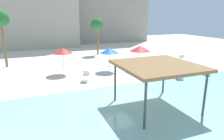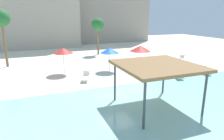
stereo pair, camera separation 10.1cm
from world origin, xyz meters
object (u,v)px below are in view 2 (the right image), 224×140
object	(u,v)px
lounge_chair_1	(86,76)
palm_tree_2	(98,25)
beach_umbrella_red_2	(140,48)
lounge_chair_0	(177,74)
shade_pavilion	(157,67)
lounge_chair_3	(183,59)
beach_umbrella_red_1	(63,51)
beach_umbrella_blue_4	(110,50)
palm_tree_0	(1,19)
lounge_chair_2	(205,71)

from	to	relation	value
lounge_chair_1	palm_tree_2	xyz separation A→B (m)	(4.98, 11.86, 4.06)
beach_umbrella_red_2	lounge_chair_0	size ratio (longest dim) A/B	1.34
shade_pavilion	beach_umbrella_red_2	distance (m)	9.62
lounge_chair_0	lounge_chair_3	bearing A→B (deg)	155.19
lounge_chair_1	palm_tree_2	world-z (taller)	palm_tree_2
beach_umbrella_red_1	beach_umbrella_red_2	size ratio (longest dim) A/B	1.00
lounge_chair_3	shade_pavilion	bearing A→B (deg)	-13.31
beach_umbrella_blue_4	palm_tree_0	bearing A→B (deg)	149.67
beach_umbrella_red_1	lounge_chair_0	world-z (taller)	beach_umbrella_red_1
beach_umbrella_red_1	beach_umbrella_blue_4	bearing A→B (deg)	-8.78
lounge_chair_2	lounge_chair_0	bearing A→B (deg)	-63.63
beach_umbrella_blue_4	lounge_chair_0	xyz separation A→B (m)	(5.17, -4.64, -1.90)
beach_umbrella_red_1	palm_tree_2	size ratio (longest dim) A/B	0.49
shade_pavilion	lounge_chair_3	distance (m)	15.47
beach_umbrella_red_1	lounge_chair_0	xyz separation A→B (m)	(9.88, -5.37, -2.05)
lounge_chair_2	shade_pavilion	bearing A→B (deg)	-36.93
shade_pavilion	palm_tree_0	size ratio (longest dim) A/B	0.72
lounge_chair_1	palm_tree_2	size ratio (longest dim) A/B	0.36
lounge_chair_3	beach_umbrella_blue_4	bearing A→B (deg)	-51.21
shade_pavilion	beach_umbrella_red_1	world-z (taller)	shade_pavilion
beach_umbrella_blue_4	beach_umbrella_red_1	bearing A→B (deg)	171.22
beach_umbrella_blue_4	palm_tree_2	distance (m)	10.15
beach_umbrella_red_2	beach_umbrella_blue_4	size ratio (longest dim) A/B	1.06
lounge_chair_0	beach_umbrella_blue_4	bearing A→B (deg)	-112.99
beach_umbrella_red_2	palm_tree_2	size ratio (longest dim) A/B	0.49
beach_umbrella_red_2	lounge_chair_2	size ratio (longest dim) A/B	1.35
lounge_chair_0	lounge_chair_3	xyz separation A→B (m)	(5.45, 5.70, 0.00)
beach_umbrella_red_1	lounge_chair_3	size ratio (longest dim) A/B	1.39
palm_tree_2	beach_umbrella_red_2	bearing A→B (deg)	-81.73
beach_umbrella_red_1	beach_umbrella_blue_4	world-z (taller)	beach_umbrella_red_1
beach_umbrella_red_1	lounge_chair_3	distance (m)	15.46
palm_tree_2	lounge_chair_3	bearing A→B (deg)	-44.59
beach_umbrella_blue_4	lounge_chair_0	bearing A→B (deg)	-41.90
shade_pavilion	palm_tree_0	world-z (taller)	palm_tree_0
lounge_chair_1	palm_tree_0	world-z (taller)	palm_tree_0
beach_umbrella_red_1	palm_tree_2	xyz separation A→B (m)	(6.51, 9.02, 2.01)
shade_pavilion	beach_umbrella_red_2	size ratio (longest dim) A/B	1.76
shade_pavilion	lounge_chair_2	xyz separation A→B (m)	(9.14, 4.94, -2.40)
beach_umbrella_red_1	lounge_chair_1	distance (m)	3.82
beach_umbrella_red_2	lounge_chair_0	xyz separation A→B (m)	(1.86, -4.01, -2.02)
shade_pavilion	palm_tree_2	world-z (taller)	palm_tree_2
shade_pavilion	lounge_chair_3	size ratio (longest dim) A/B	2.44
palm_tree_0	palm_tree_2	world-z (taller)	palm_tree_0
beach_umbrella_red_2	palm_tree_2	world-z (taller)	palm_tree_2
beach_umbrella_red_1	lounge_chair_1	world-z (taller)	beach_umbrella_red_1
palm_tree_2	beach_umbrella_blue_4	bearing A→B (deg)	-100.49
shade_pavilion	lounge_chair_0	size ratio (longest dim) A/B	2.35
beach_umbrella_red_1	palm_tree_2	world-z (taller)	palm_tree_2
lounge_chair_3	beach_umbrella_red_1	bearing A→B (deg)	-55.65
beach_umbrella_red_1	lounge_chair_2	bearing A→B (deg)	-21.46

